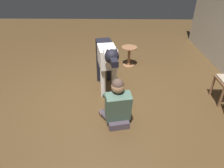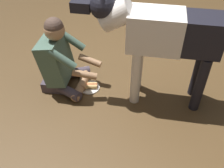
% 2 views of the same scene
% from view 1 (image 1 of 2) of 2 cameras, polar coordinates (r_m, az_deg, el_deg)
% --- Properties ---
extents(ground_plane, '(13.63, 13.63, 0.00)m').
position_cam_1_polar(ground_plane, '(4.10, -3.91, -3.36)').
color(ground_plane, '#4C361D').
extents(person_sitting_on_floor, '(0.70, 0.57, 0.86)m').
position_cam_1_polar(person_sitting_on_floor, '(3.24, 1.57, -6.30)').
color(person_sitting_on_floor, '#413741').
rests_on(person_sitting_on_floor, ground).
extents(large_dog, '(1.54, 0.50, 1.16)m').
position_cam_1_polar(large_dog, '(3.90, -1.52, 7.75)').
color(large_dog, silver).
rests_on(large_dog, ground).
extents(hot_dog_on_plate, '(0.23, 0.23, 0.06)m').
position_cam_1_polar(hot_dog_on_plate, '(3.68, 0.50, -7.50)').
color(hot_dog_on_plate, silver).
rests_on(hot_dog_on_plate, ground).
extents(round_side_table, '(0.41, 0.41, 0.53)m').
position_cam_1_polar(round_side_table, '(5.22, 4.98, 8.47)').
color(round_side_table, '#8E5E3D').
rests_on(round_side_table, ground).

